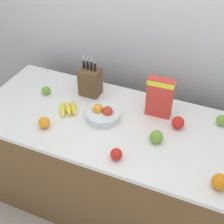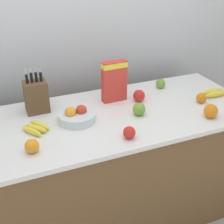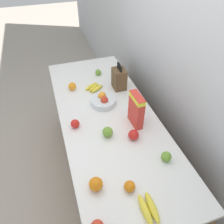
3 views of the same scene
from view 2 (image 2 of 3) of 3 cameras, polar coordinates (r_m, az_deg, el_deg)
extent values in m
plane|color=#B2A899|center=(2.54, -1.61, -18.08)|extent=(14.00, 14.00, 0.00)
cube|color=silver|center=(2.41, -7.54, 15.11)|extent=(9.00, 0.06, 2.60)
cube|color=brown|center=(2.26, -1.75, -10.79)|extent=(2.05, 0.78, 0.83)
cube|color=white|center=(2.01, -1.93, -1.23)|extent=(2.08, 0.81, 0.03)
cube|color=brown|center=(2.09, -13.68, 2.71)|extent=(0.15, 0.12, 0.21)
cylinder|color=black|center=(2.03, -15.32, 5.89)|extent=(0.02, 0.02, 0.06)
cube|color=silver|center=(2.01, -15.50, 7.21)|extent=(0.01, 0.00, 0.04)
cylinder|color=black|center=(2.03, -14.52, 6.11)|extent=(0.02, 0.02, 0.06)
cube|color=silver|center=(2.01, -14.69, 7.38)|extent=(0.01, 0.00, 0.03)
cylinder|color=black|center=(2.03, -13.71, 6.24)|extent=(0.02, 0.02, 0.06)
cube|color=silver|center=(2.02, -13.87, 7.53)|extent=(0.01, 0.00, 0.03)
cylinder|color=black|center=(2.04, -12.89, 6.32)|extent=(0.02, 0.02, 0.06)
cube|color=silver|center=(2.03, -13.01, 7.36)|extent=(0.01, 0.00, 0.02)
cube|color=red|center=(2.16, 0.40, 5.62)|extent=(0.17, 0.07, 0.29)
cube|color=yellow|center=(2.11, 0.42, 8.60)|extent=(0.18, 0.07, 0.04)
cylinder|color=silver|center=(1.96, -6.44, -0.91)|extent=(0.23, 0.23, 0.06)
sphere|color=red|center=(1.95, -5.64, 0.33)|extent=(0.07, 0.07, 0.07)
sphere|color=orange|center=(1.93, -7.63, -0.07)|extent=(0.07, 0.07, 0.07)
ellipsoid|color=yellow|center=(1.93, -12.99, -2.36)|extent=(0.12, 0.15, 0.04)
ellipsoid|color=yellow|center=(1.90, -13.71, -2.87)|extent=(0.13, 0.15, 0.04)
ellipsoid|color=yellow|center=(1.88, -14.46, -3.40)|extent=(0.12, 0.15, 0.04)
ellipsoid|color=yellow|center=(2.41, 17.82, 3.56)|extent=(0.20, 0.05, 0.04)
ellipsoid|color=yellow|center=(2.38, 18.52, 3.13)|extent=(0.20, 0.05, 0.04)
sphere|color=red|center=(2.20, 4.95, 3.00)|extent=(0.08, 0.08, 0.08)
sphere|color=red|center=(1.78, 3.17, -3.77)|extent=(0.07, 0.07, 0.07)
sphere|color=#6B9E33|center=(2.02, 4.97, 0.52)|extent=(0.08, 0.08, 0.08)
sphere|color=#6B9E33|center=(2.43, 8.89, 5.18)|extent=(0.07, 0.07, 0.07)
sphere|color=orange|center=(2.08, 17.62, 0.17)|extent=(0.09, 0.09, 0.09)
sphere|color=orange|center=(1.71, -14.44, -6.04)|extent=(0.08, 0.08, 0.08)
sphere|color=orange|center=(2.26, 16.02, 2.51)|extent=(0.07, 0.07, 0.07)
camera|label=1|loc=(1.20, 70.14, 31.74)|focal=50.00mm
camera|label=3|loc=(2.34, 41.32, 29.86)|focal=35.00mm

